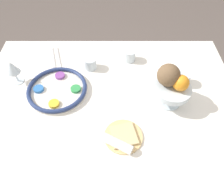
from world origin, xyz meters
The scene contains 14 objects.
ground_plane centered at (0.00, 0.00, 0.00)m, with size 8.00×8.00×0.00m, color #564C47.
dining_table centered at (0.00, 0.00, 0.35)m, with size 1.29×0.96×0.70m.
seder_plate centered at (-0.26, 0.07, 0.72)m, with size 0.30×0.30×0.03m.
wine_glass centered at (-0.47, 0.14, 0.80)m, with size 0.06×0.06×0.13m.
fruit_stand centered at (0.29, 0.00, 0.78)m, with size 0.17×0.17×0.11m.
orange_fruit centered at (0.31, -0.01, 0.85)m, with size 0.07×0.07×0.07m.
coconut centered at (0.26, 0.03, 0.86)m, with size 0.10×0.10×0.10m.
bread_plate centered at (0.06, -0.19, 0.71)m, with size 0.17×0.17×0.02m.
napkin_roll centered at (0.03, -0.23, 0.72)m, with size 0.14×0.10×0.04m.
cup_near centered at (0.12, 0.30, 0.74)m, with size 0.07×0.07×0.06m.
cup_mid centered at (-0.10, 0.24, 0.74)m, with size 0.07×0.07×0.06m.
cup_far centered at (0.38, 0.12, 0.74)m, with size 0.07×0.07×0.06m.
fork_left centered at (-0.33, 0.32, 0.71)m, with size 0.07×0.18×0.01m.
fork_right centered at (-0.30, 0.32, 0.71)m, with size 0.07×0.18×0.01m.
Camera 1 is at (0.02, -0.64, 1.54)m, focal length 35.00 mm.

